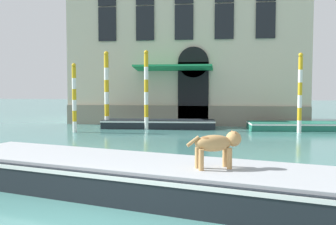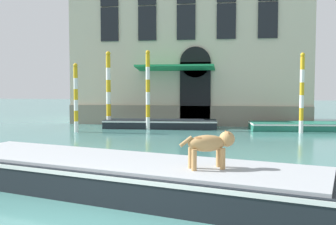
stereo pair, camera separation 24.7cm
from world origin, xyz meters
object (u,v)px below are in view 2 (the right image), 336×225
(mooring_pole_0, at_px, (108,89))
(boat_moored_far, at_px, (316,126))
(boat_foreground, at_px, (118,174))
(mooring_pole_1, at_px, (148,90))
(dog_on_deck, at_px, (211,144))
(boat_moored_near_palazzo, at_px, (160,124))
(mooring_pole_2, at_px, (302,93))
(mooring_pole_3, at_px, (76,97))

(mooring_pole_0, bearing_deg, boat_moored_far, 3.68)
(boat_foreground, bearing_deg, mooring_pole_1, 114.68)
(dog_on_deck, distance_m, boat_moored_near_palazzo, 13.50)
(boat_moored_far, distance_m, mooring_pole_2, 2.41)
(boat_moored_near_palazzo, distance_m, mooring_pole_1, 2.01)
(boat_moored_far, bearing_deg, mooring_pole_1, -179.12)
(mooring_pole_2, relative_size, mooring_pole_3, 1.14)
(boat_moored_near_palazzo, bearing_deg, mooring_pole_0, -176.26)
(mooring_pole_2, bearing_deg, mooring_pole_1, 177.05)
(boat_moored_near_palazzo, bearing_deg, boat_foreground, -88.30)
(boat_foreground, relative_size, mooring_pole_3, 2.72)
(dog_on_deck, bearing_deg, boat_foreground, 140.06)
(boat_moored_far, height_order, mooring_pole_1, mooring_pole_1)
(mooring_pole_2, bearing_deg, dog_on_deck, -106.72)
(boat_foreground, distance_m, mooring_pole_2, 12.67)
(dog_on_deck, relative_size, boat_moored_far, 0.15)
(mooring_pole_0, bearing_deg, boat_moored_near_palazzo, 8.54)
(dog_on_deck, relative_size, mooring_pole_0, 0.25)
(dog_on_deck, relative_size, mooring_pole_2, 0.27)
(boat_foreground, xyz_separation_m, mooring_pole_2, (5.56, 11.28, 1.55))
(boat_foreground, bearing_deg, dog_on_deck, -2.11)
(mooring_pole_0, bearing_deg, boat_foreground, -71.06)
(boat_foreground, relative_size, boat_moored_near_palazzo, 1.50)
(boat_foreground, xyz_separation_m, mooring_pole_3, (-5.09, 9.97, 1.32))
(boat_foreground, distance_m, mooring_pole_0, 12.81)
(dog_on_deck, xyz_separation_m, mooring_pole_3, (-7.07, 10.59, 0.53))
(boat_moored_near_palazzo, bearing_deg, boat_moored_far, -2.80)
(mooring_pole_0, relative_size, mooring_pole_1, 1.00)
(mooring_pole_1, bearing_deg, mooring_pole_2, -2.95)
(mooring_pole_0, bearing_deg, mooring_pole_2, -4.29)
(boat_foreground, distance_m, boat_moored_far, 14.27)
(boat_moored_far, height_order, mooring_pole_3, mooring_pole_3)
(boat_moored_far, relative_size, mooring_pole_1, 1.65)
(mooring_pole_0, height_order, mooring_pole_2, mooring_pole_0)
(boat_moored_near_palazzo, height_order, mooring_pole_3, mooring_pole_3)
(mooring_pole_0, distance_m, mooring_pole_2, 9.71)
(mooring_pole_3, bearing_deg, boat_moored_near_palazzo, 33.62)
(boat_moored_near_palazzo, xyz_separation_m, mooring_pole_1, (-0.50, -0.75, 1.80))
(dog_on_deck, distance_m, mooring_pole_2, 12.45)
(mooring_pole_1, xyz_separation_m, mooring_pole_2, (7.48, -0.39, -0.13))
(boat_foreground, bearing_deg, boat_moored_near_palazzo, 111.84)
(boat_moored_far, height_order, mooring_pole_0, mooring_pole_0)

